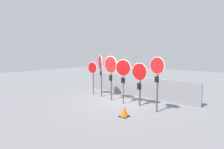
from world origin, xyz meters
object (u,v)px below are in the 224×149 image
object	(u,v)px
traffic_cone_0	(124,111)
stop_sign_1	(100,67)
stop_sign_0	(93,70)
stop_sign_2	(111,68)
stop_sign_3	(123,71)
stop_sign_5	(157,73)
stop_sign_4	(140,76)

from	to	relation	value
traffic_cone_0	stop_sign_1	bearing A→B (deg)	149.36
stop_sign_0	stop_sign_1	size ratio (longest dim) A/B	0.84
stop_sign_2	traffic_cone_0	xyz separation A→B (m)	(2.09, -1.61, -1.57)
stop_sign_2	stop_sign_3	distance (m)	0.94
stop_sign_2	stop_sign_5	size ratio (longest dim) A/B	1.00
stop_sign_0	stop_sign_4	bearing A→B (deg)	-6.94
stop_sign_1	traffic_cone_0	distance (m)	3.93
stop_sign_3	stop_sign_5	distance (m)	1.95
stop_sign_5	stop_sign_0	bearing A→B (deg)	-174.78
stop_sign_0	stop_sign_3	size ratio (longest dim) A/B	0.90
stop_sign_5	traffic_cone_0	distance (m)	2.20
stop_sign_1	stop_sign_3	distance (m)	1.96
stop_sign_1	stop_sign_4	size ratio (longest dim) A/B	1.15
stop_sign_3	stop_sign_4	distance (m)	0.91
stop_sign_2	stop_sign_5	xyz separation A→B (m)	(2.88, -0.25, -0.02)
stop_sign_0	stop_sign_3	distance (m)	2.67
stop_sign_0	traffic_cone_0	xyz separation A→B (m)	(3.80, -1.85, -1.34)
stop_sign_1	stop_sign_3	xyz separation A→B (m)	(1.92, -0.34, -0.09)
stop_sign_3	traffic_cone_0	size ratio (longest dim) A/B	4.93
stop_sign_2	stop_sign_1	bearing A→B (deg)	172.20
traffic_cone_0	stop_sign_2	bearing A→B (deg)	142.46
stop_sign_0	stop_sign_3	xyz separation A→B (m)	(2.64, -0.36, 0.18)
stop_sign_4	traffic_cone_0	size ratio (longest dim) A/B	4.61
traffic_cone_0	stop_sign_0	bearing A→B (deg)	154.01
stop_sign_0	stop_sign_1	bearing A→B (deg)	-6.66
stop_sign_1	stop_sign_4	xyz separation A→B (m)	(2.77, -0.12, -0.33)
stop_sign_3	stop_sign_0	bearing A→B (deg)	161.66
traffic_cone_0	stop_sign_4	bearing A→B (deg)	100.24
stop_sign_4	traffic_cone_0	xyz separation A→B (m)	(0.31, -1.71, -1.28)
stop_sign_0	stop_sign_3	world-z (taller)	stop_sign_3
stop_sign_0	stop_sign_2	distance (m)	1.74
stop_sign_0	stop_sign_4	size ratio (longest dim) A/B	0.96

